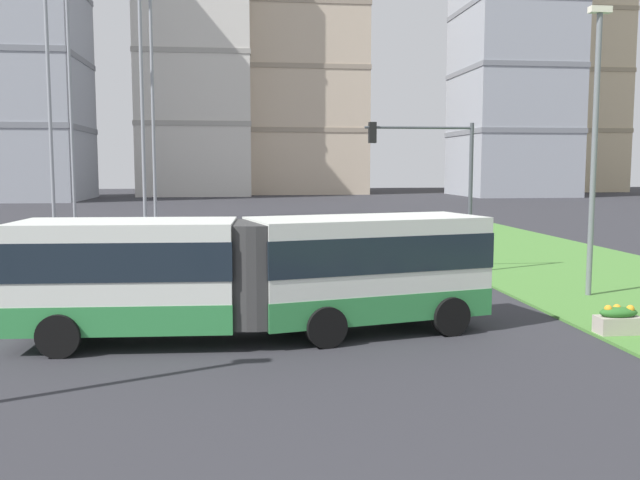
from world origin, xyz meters
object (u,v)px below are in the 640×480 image
object	(u,v)px
car_grey_wagon	(115,266)
apartment_tower_west	(5,25)
flower_planter_4	(618,320)
traffic_light_far_right	(436,170)
apartment_tower_east	(554,78)
articulated_bus	(259,272)
streetlight_median	(595,141)
apartment_tower_centre	(298,46)
apartment_tower_eastcentre	(515,12)
apartment_tower_westcentre	(195,61)

from	to	relation	value
car_grey_wagon	apartment_tower_west	distance (m)	73.97
flower_planter_4	traffic_light_far_right	world-z (taller)	traffic_light_far_right
car_grey_wagon	traffic_light_far_right	xyz separation A→B (m)	(12.08, 1.41, 3.40)
traffic_light_far_right	apartment_tower_east	world-z (taller)	apartment_tower_east
car_grey_wagon	apartment_tower_east	world-z (taller)	apartment_tower_east
car_grey_wagon	flower_planter_4	bearing A→B (deg)	-32.49
articulated_bus	flower_planter_4	size ratio (longest dim) A/B	10.87
traffic_light_far_right	streetlight_median	world-z (taller)	streetlight_median
car_grey_wagon	apartment_tower_centre	world-z (taller)	apartment_tower_centre
articulated_bus	streetlight_median	bearing A→B (deg)	20.03
car_grey_wagon	apartment_tower_east	bearing A→B (deg)	57.10
articulated_bus	apartment_tower_west	bearing A→B (deg)	111.14
traffic_light_far_right	apartment_tower_eastcentre	bearing A→B (deg)	65.81
articulated_bus	traffic_light_far_right	bearing A→B (deg)	51.91
apartment_tower_eastcentre	apartment_tower_east	world-z (taller)	apartment_tower_eastcentre
articulated_bus	apartment_tower_westcentre	world-z (taller)	apartment_tower_westcentre
streetlight_median	apartment_tower_west	size ratio (longest dim) A/B	0.22
apartment_tower_west	apartment_tower_east	xyz separation A→B (m)	(82.94, 24.37, -2.13)
apartment_tower_west	apartment_tower_east	distance (m)	86.47
streetlight_median	apartment_tower_east	xyz separation A→B (m)	(43.16, 94.96, 14.37)
apartment_tower_west	car_grey_wagon	bearing A→B (deg)	-70.27
streetlight_median	articulated_bus	bearing A→B (deg)	-159.97
flower_planter_4	traffic_light_far_right	bearing A→B (deg)	100.10
car_grey_wagon	apartment_tower_eastcentre	xyz separation A→B (m)	(43.89, 72.21, 25.38)
car_grey_wagon	apartment_tower_east	xyz separation A→B (m)	(58.97, 91.17, 18.73)
apartment_tower_west	apartment_tower_westcentre	distance (m)	26.09
streetlight_median	apartment_tower_centre	xyz separation A→B (m)	(-1.64, 90.15, 18.07)
car_grey_wagon	apartment_tower_westcentre	xyz separation A→B (m)	(-1.66, 80.20, 18.91)
apartment_tower_west	apartment_tower_east	world-z (taller)	apartment_tower_west
car_grey_wagon	apartment_tower_eastcentre	world-z (taller)	apartment_tower_eastcentre
apartment_tower_centre	apartment_tower_east	size ratio (longest dim) A/B	1.19
flower_planter_4	apartment_tower_west	xyz separation A→B (m)	(-37.88, 75.66, 21.19)
traffic_light_far_right	apartment_tower_west	size ratio (longest dim) A/B	0.14
streetlight_median	apartment_tower_east	distance (m)	105.29
articulated_bus	apartment_tower_east	bearing A→B (deg)	61.33
articulated_bus	traffic_light_far_right	xyz separation A→B (m)	(7.20, 9.19, 2.50)
car_grey_wagon	streetlight_median	distance (m)	16.84
car_grey_wagon	apartment_tower_centre	distance (m)	90.35
streetlight_median	traffic_light_far_right	bearing A→B (deg)	125.66
apartment_tower_west	apartment_tower_westcentre	size ratio (longest dim) A/B	1.10
flower_planter_4	apartment_tower_eastcentre	world-z (taller)	apartment_tower_eastcentre
apartment_tower_westcentre	apartment_tower_west	bearing A→B (deg)	-149.01
traffic_light_far_right	apartment_tower_eastcentre	size ratio (longest dim) A/B	0.11
streetlight_median	apartment_tower_centre	size ratio (longest dim) A/B	0.20
apartment_tower_centre	apartment_tower_westcentre	bearing A→B (deg)	-158.74
car_grey_wagon	traffic_light_far_right	size ratio (longest dim) A/B	0.77
flower_planter_4	apartment_tower_eastcentre	bearing A→B (deg)	69.71
articulated_bus	flower_planter_4	world-z (taller)	articulated_bus
articulated_bus	flower_planter_4	distance (m)	9.18
flower_planter_4	apartment_tower_westcentre	world-z (taller)	apartment_tower_westcentre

